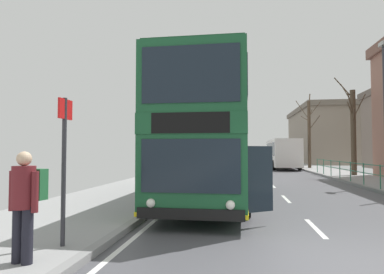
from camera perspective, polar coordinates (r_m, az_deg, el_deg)
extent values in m
cube|color=#4C4C51|center=(6.16, 25.97, -19.56)|extent=(8.40, 140.00, 0.06)
cube|color=silver|center=(8.59, 20.41, -14.43)|extent=(0.12, 2.00, 0.00)
cube|color=silver|center=(13.25, 15.85, -10.19)|extent=(0.12, 2.00, 0.00)
cube|color=silver|center=(17.98, 13.72, -8.15)|extent=(0.12, 2.00, 0.00)
cube|color=silver|center=(22.75, 12.50, -6.95)|extent=(0.12, 2.00, 0.00)
cube|color=silver|center=(27.52, 11.70, -6.17)|extent=(0.12, 2.00, 0.00)
cube|color=silver|center=(32.30, 11.13, -5.62)|extent=(0.12, 2.00, 0.00)
cube|color=silver|center=(37.09, 10.72, -5.21)|extent=(0.12, 2.00, 0.00)
cube|color=silver|center=(41.88, 10.40, -4.89)|extent=(0.12, 2.00, 0.00)
cube|color=silver|center=(46.67, 10.14, -4.64)|extent=(0.12, 2.00, 0.00)
cube|color=silver|center=(51.47, 9.94, -4.43)|extent=(0.12, 2.00, 0.00)
cube|color=silver|center=(56.26, 9.76, -4.26)|extent=(0.12, 2.00, 0.00)
cube|color=silver|center=(6.27, -13.37, -19.11)|extent=(0.12, 133.00, 0.00)
cube|color=gray|center=(6.38, -16.45, -18.15)|extent=(0.20, 140.00, 0.14)
cube|color=#19512D|center=(12.75, 3.61, -4.87)|extent=(2.63, 11.16, 1.84)
cube|color=#19512D|center=(12.76, 3.60, 0.33)|extent=(2.65, 11.22, 0.48)
cube|color=#19512D|center=(12.86, 3.59, 5.14)|extent=(2.63, 11.16, 1.68)
cube|color=#154527|center=(13.00, 3.57, 8.99)|extent=(2.55, 10.83, 0.08)
cube|color=#19232D|center=(7.21, -0.35, -4.98)|extent=(2.18, 0.06, 1.18)
cube|color=black|center=(7.22, -0.36, 2.47)|extent=(1.74, 0.05, 0.46)
cube|color=#19232D|center=(7.40, -0.35, 10.83)|extent=(2.18, 0.06, 1.28)
cube|color=black|center=(7.32, -0.36, -13.14)|extent=(2.36, 0.11, 0.24)
cube|color=yellow|center=(12.82, 3.62, -8.71)|extent=(2.66, 11.22, 0.10)
cube|color=#19232D|center=(12.97, 9.25, -3.67)|extent=(0.14, 8.68, 0.96)
cube|color=#19232D|center=(12.82, 9.19, 5.57)|extent=(0.16, 10.02, 1.01)
cube|color=#19232D|center=(13.19, -1.72, -3.68)|extent=(0.14, 8.68, 0.96)
cube|color=#19232D|center=(13.04, -1.93, 5.41)|extent=(0.16, 10.02, 1.01)
sphere|color=white|center=(7.19, 6.61, -11.54)|extent=(0.20, 0.20, 0.20)
sphere|color=white|center=(7.46, -7.10, -11.21)|extent=(0.20, 0.20, 0.20)
cube|color=#19232D|center=(8.21, 11.46, -7.07)|extent=(0.68, 0.48, 1.58)
cube|color=black|center=(8.50, 9.06, -6.93)|extent=(0.11, 0.90, 1.58)
cylinder|color=black|center=(9.41, 9.11, -10.29)|extent=(0.31, 1.04, 1.04)
cylinder|color=black|center=(9.70, -5.32, -10.08)|extent=(0.31, 1.04, 1.04)
cylinder|color=black|center=(16.41, 8.94, -6.93)|extent=(0.31, 1.04, 1.04)
cylinder|color=black|center=(16.57, 0.63, -6.92)|extent=(0.31, 1.04, 1.04)
cube|color=white|center=(35.43, 15.29, -2.64)|extent=(2.48, 9.30, 2.65)
cube|color=#19232D|center=(35.29, 13.28, -2.06)|extent=(0.03, 7.90, 1.27)
cube|color=#19232D|center=(35.61, 17.27, -2.02)|extent=(0.03, 7.90, 1.27)
cube|color=#19232D|center=(40.06, 14.42, -2.24)|extent=(2.12, 0.03, 1.59)
cylinder|color=black|center=(37.96, 13.02, -4.40)|extent=(0.28, 0.96, 0.96)
cylinder|color=black|center=(38.24, 16.56, -4.35)|extent=(0.28, 0.96, 0.96)
cylinder|color=black|center=(32.49, 13.89, -4.73)|extent=(0.28, 0.96, 0.96)
cylinder|color=black|center=(32.82, 18.01, -4.66)|extent=(0.28, 0.96, 0.96)
cylinder|color=#236B4C|center=(16.97, 29.64, -5.95)|extent=(0.05, 0.05, 1.08)
cylinder|color=#236B4C|center=(18.81, 27.41, -5.63)|extent=(0.05, 0.05, 1.08)
cylinder|color=#236B4C|center=(20.67, 25.59, -5.35)|extent=(0.05, 0.05, 1.08)
cylinder|color=#236B4C|center=(22.56, 24.06, -5.12)|extent=(0.05, 0.05, 1.08)
cylinder|color=#236B4C|center=(24.45, 22.78, -4.92)|extent=(0.05, 0.05, 1.08)
cylinder|color=#236B4C|center=(26.36, 21.68, -4.74)|extent=(0.05, 0.05, 1.08)
cylinder|color=#236B4C|center=(28.28, 20.73, -4.59)|extent=(0.05, 0.05, 1.08)
cylinder|color=black|center=(5.67, -26.44, -14.86)|extent=(0.19, 0.19, 0.85)
cylinder|color=black|center=(5.80, -27.76, -14.54)|extent=(0.19, 0.19, 0.85)
cylinder|color=maroon|center=(5.63, -26.96, -7.71)|extent=(0.40, 0.40, 0.64)
cylinder|color=maroon|center=(5.48, -25.38, -8.52)|extent=(0.12, 0.12, 0.61)
cylinder|color=maroon|center=(5.79, -28.48, -8.11)|extent=(0.12, 0.12, 0.61)
sphere|color=beige|center=(5.60, -26.88, -3.34)|extent=(0.26, 0.26, 0.22)
cube|color=#236638|center=(5.81, -25.08, -7.37)|extent=(0.31, 0.23, 0.48)
cylinder|color=#2D2D33|center=(6.35, -21.19, -5.50)|extent=(0.08, 0.08, 2.62)
cube|color=red|center=(6.40, -20.94, 4.49)|extent=(0.04, 0.44, 0.36)
cube|color=#B2B2AD|center=(20.54, 30.02, 13.70)|extent=(0.28, 0.60, 0.20)
cylinder|color=#4C3D2D|center=(35.44, 19.50, 0.43)|extent=(0.32, 0.32, 6.73)
cylinder|color=#4C3D2D|center=(35.20, 20.34, 4.51)|extent=(0.97, 1.20, 1.40)
cylinder|color=#4C3D2D|center=(34.95, 19.68, 3.73)|extent=(0.09, 1.37, 0.79)
cylinder|color=#4C3D2D|center=(35.41, 20.30, 2.31)|extent=(1.05, 0.52, 1.45)
cylinder|color=#4C3D2D|center=(36.41, 19.52, 5.73)|extent=(0.52, 1.36, 1.86)
cylinder|color=#4C3D2D|center=(36.07, 18.84, 3.02)|extent=(0.64, 1.21, 0.69)
cylinder|color=#4C3D2D|center=(34.84, 19.44, 2.72)|extent=(0.38, 1.44, 1.63)
cylinder|color=#4C3D2D|center=(35.60, 18.44, 4.42)|extent=(1.30, 0.21, 1.97)
cylinder|color=#4C3D2D|center=(25.97, 25.99, 0.73)|extent=(0.37, 0.37, 6.00)
cylinder|color=#4C3D2D|center=(26.51, 25.05, 6.72)|extent=(0.65, 0.79, 1.60)
cylinder|color=#4C3D2D|center=(26.46, 26.80, 4.69)|extent=(1.05, 0.46, 1.85)
cylinder|color=#4C3D2D|center=(25.63, 26.04, 3.43)|extent=(0.31, 0.95, 0.91)
cylinder|color=#4C3D2D|center=(26.16, 24.58, 7.69)|extent=(1.27, 0.09, 1.55)
cylinder|color=#4C3D2D|center=(25.58, 25.56, 5.14)|extent=(0.75, 1.09, 1.52)
cylinder|color=#4C3D2D|center=(25.84, 25.55, 4.25)|extent=(0.58, 0.49, 1.13)
cube|color=gray|center=(55.28, 23.87, -0.14)|extent=(12.15, 17.90, 7.70)
cube|color=#6D6357|center=(55.59, 23.80, 4.19)|extent=(12.64, 18.62, 0.70)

